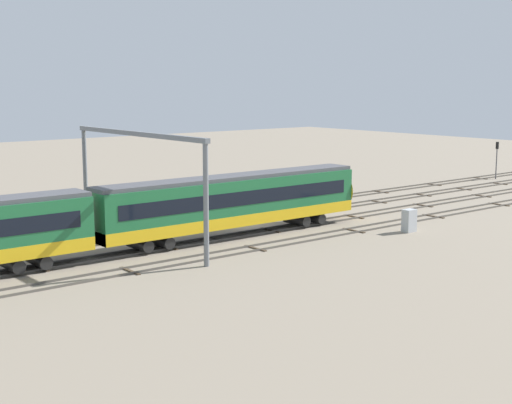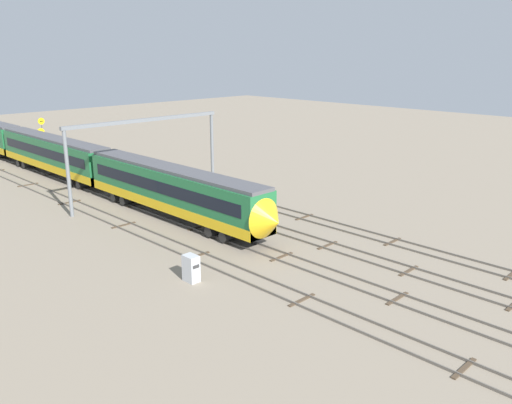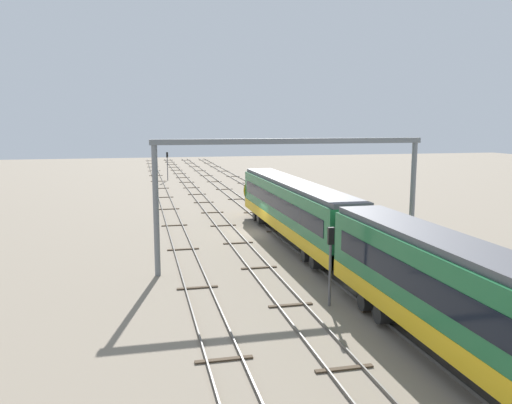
% 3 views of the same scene
% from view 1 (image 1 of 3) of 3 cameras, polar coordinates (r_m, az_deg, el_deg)
% --- Properties ---
extents(ground_plane, '(205.83, 205.83, 0.00)m').
position_cam_1_polar(ground_plane, '(63.24, -0.18, -1.91)').
color(ground_plane, gray).
extents(track_near_foreground, '(189.83, 2.40, 0.16)m').
position_cam_1_polar(track_near_foreground, '(58.26, 3.98, -2.82)').
color(track_near_foreground, '#59544C').
rests_on(track_near_foreground, ground).
extents(track_with_train, '(189.83, 2.40, 0.16)m').
position_cam_1_polar(track_with_train, '(61.53, 1.13, -2.15)').
color(track_with_train, '#59544C').
rests_on(track_with_train, ground).
extents(track_middle, '(189.83, 2.40, 0.16)m').
position_cam_1_polar(track_middle, '(64.95, -1.42, -1.55)').
color(track_middle, '#59544C').
rests_on(track_middle, ground).
extents(track_second_far, '(189.83, 2.40, 0.16)m').
position_cam_1_polar(track_second_far, '(68.49, -3.71, -1.01)').
color(track_second_far, '#59544C').
rests_on(track_second_far, ground).
extents(overhead_gantry, '(0.40, 18.20, 8.59)m').
position_cam_1_polar(overhead_gantry, '(56.09, -9.11, 3.22)').
color(overhead_gantry, slate).
rests_on(overhead_gantry, ground).
extents(signal_light_trackside_approach, '(0.31, 0.32, 4.75)m').
position_cam_1_polar(signal_light_trackside_approach, '(98.97, 18.07, 3.48)').
color(signal_light_trackside_approach, '#4C4C51').
rests_on(signal_light_trackside_approach, ground).
extents(signal_light_trackside_departure, '(0.31, 0.32, 4.24)m').
position_cam_1_polar(signal_light_trackside_departure, '(53.41, -16.16, -1.29)').
color(signal_light_trackside_departure, '#4C4C51').
rests_on(signal_light_trackside_departure, ground).
extents(relay_cabinet, '(1.11, 0.77, 1.88)m').
position_cam_1_polar(relay_cabinet, '(62.18, 11.72, -1.41)').
color(relay_cabinet, '#B2B7BC').
rests_on(relay_cabinet, ground).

